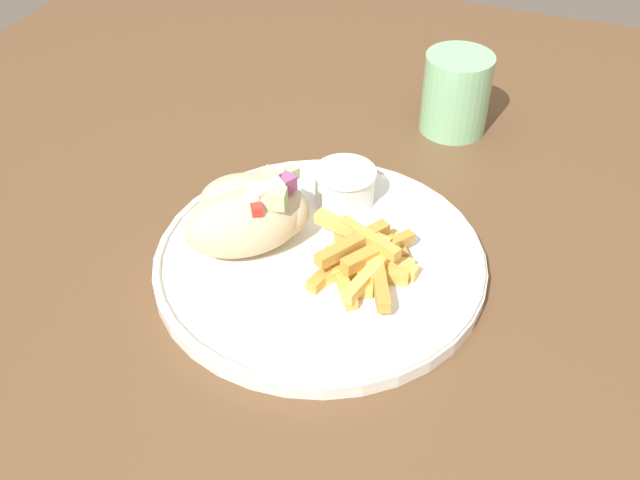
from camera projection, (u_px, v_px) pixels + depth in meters
name	position (u px, v px, depth m)	size (l,w,h in m)	color
table	(332.00, 295.00, 0.78)	(1.25, 1.25, 0.71)	brown
plate	(320.00, 260.00, 0.71)	(0.31, 0.31, 0.02)	white
pita_sandwich_near	(246.00, 222.00, 0.69)	(0.13, 0.12, 0.08)	beige
pita_sandwich_far	(255.00, 207.00, 0.71)	(0.12, 0.08, 0.07)	beige
fries_pile	(364.00, 258.00, 0.68)	(0.11, 0.11, 0.03)	#E5B251
sauce_ramekin	(345.00, 183.00, 0.76)	(0.06, 0.06, 0.04)	white
water_glass	(456.00, 97.00, 0.87)	(0.08, 0.08, 0.09)	#8CCC93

